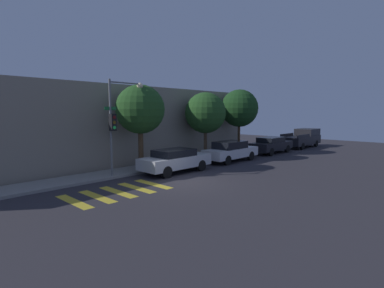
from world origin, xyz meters
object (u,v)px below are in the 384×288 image
Objects in this scene: sedan_far_end at (271,145)px; tree_midblock at (205,113)px; tree_near_corner at (140,110)px; pickup_truck at (302,138)px; sedan_near_corner at (175,160)px; tree_far_end at (239,108)px; sedan_middle at (231,151)px; traffic_light_pole at (119,114)px.

tree_midblock reaches higher than sedan_far_end.
tree_near_corner is at bearing 171.30° from sedan_far_end.
tree_near_corner is at bearing 174.21° from pickup_truck.
sedan_near_corner is 5.97m from tree_midblock.
sedan_near_corner is at bearing -168.36° from tree_far_end.
sedan_middle is at bearing -153.18° from tree_far_end.
sedan_far_end is at bearing -41.77° from tree_far_end.
tree_far_end is at bearing 26.82° from sedan_middle.
sedan_middle is 0.89× the size of tree_near_corner.
tree_near_corner is at bearing 119.06° from sedan_near_corner.
sedan_far_end is (11.49, 0.00, 0.01)m from sedan_near_corner.
traffic_light_pole is at bearing 174.98° from sedan_far_end.
tree_near_corner reaches higher than pickup_truck.
tree_far_end is (3.80, 1.92, 3.12)m from sedan_middle.
sedan_near_corner is (2.98, -1.27, -2.73)m from traffic_light_pole.
tree_near_corner is (-6.60, 1.92, 2.95)m from sedan_middle.
pickup_truck is (12.37, 0.00, 0.14)m from sedan_middle.
tree_near_corner is at bearing 163.76° from sedan_middle.
sedan_middle is at bearing -16.24° from tree_near_corner.
pickup_truck is 13.36m from tree_midblock.
sedan_far_end reaches higher than sedan_near_corner.
sedan_near_corner is 17.90m from pickup_truck.
traffic_light_pole is 12.34m from tree_far_end.
pickup_truck is at bearing -12.65° from tree_far_end.
tree_far_end is (-8.57, 1.92, 2.98)m from pickup_truck.
sedan_near_corner is 5.53m from sedan_middle.
tree_near_corner is 0.95× the size of tree_far_end.
tree_midblock is at bearing 21.28° from sedan_near_corner.
pickup_truck is at bearing -8.43° from tree_midblock.
tree_midblock is (-12.97, 1.92, 2.59)m from pickup_truck.
tree_near_corner is (1.91, 0.65, 0.25)m from traffic_light_pole.
sedan_middle is 7.48m from tree_near_corner.
sedan_far_end is (5.95, 0.00, -0.02)m from sedan_middle.
tree_near_corner is at bearing 180.00° from tree_far_end.
traffic_light_pole is 1.17× the size of sedan_near_corner.
traffic_light_pole is 1.14× the size of sedan_middle.
tree_near_corner reaches higher than sedan_near_corner.
pickup_truck is 9.27m from tree_far_end.
pickup_truck is at bearing -3.48° from traffic_light_pole.
tree_near_corner is (-12.55, 1.92, 2.97)m from sedan_far_end.
traffic_light_pole reaches higher than pickup_truck.
tree_midblock is at bearing 0.00° from tree_near_corner.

